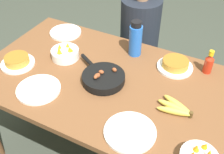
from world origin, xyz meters
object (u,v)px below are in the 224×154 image
Objects in this scene: frittata_plate_side at (175,65)px; water_bottle at (136,39)px; fruit_bowl_citrus at (65,53)px; skillet at (103,78)px; frittata_plate_center at (17,61)px; empty_plate_far_right at (39,89)px; banana_bunch at (176,108)px; empty_plate_near_front at (66,32)px; person_figure at (138,49)px; empty_plate_far_left at (130,132)px; hot_sauce_bottle at (209,63)px.

frittata_plate_side is 0.91× the size of water_bottle.
skillet is at bearing -15.83° from fruit_bowl_citrus.
empty_plate_far_right is at bearing -25.70° from frittata_plate_center.
banana_bunch is 1.02m from empty_plate_near_front.
fruit_bowl_citrus is 0.46m from water_bottle.
person_figure reaches higher than banana_bunch.
fruit_bowl_citrus is 0.72m from person_figure.
fruit_bowl_citrus is (-0.04, 0.33, 0.03)m from empty_plate_far_right.
empty_plate_far_left is 0.22× the size of person_figure.
person_figure reaches higher than empty_plate_far_right.
person_figure reaches higher than frittata_plate_center.
water_bottle is at bearing -68.79° from skillet.
banana_bunch is 0.79m from fruit_bowl_citrus.
fruit_bowl_citrus is (-0.78, 0.12, 0.02)m from banana_bunch.
fruit_bowl_citrus is at bearing 13.69° from skillet.
person_figure reaches higher than fruit_bowl_citrus.
banana_bunch is 0.94m from person_figure.
fruit_bowl_citrus is 1.15× the size of hot_sauce_bottle.
hot_sauce_bottle is at bearing 3.54° from water_bottle.
empty_plate_far_left is (-0.04, -0.59, -0.02)m from frittata_plate_side.
hot_sauce_bottle is (0.18, 0.05, 0.04)m from frittata_plate_side.
person_figure is (-0.07, 0.71, -0.26)m from skillet.
person_figure is at bearing 124.85° from banana_bunch.
frittata_plate_side is 0.89× the size of empty_plate_far_right.
hot_sauce_bottle is (0.80, 0.61, 0.06)m from empty_plate_far_right.
skillet is 0.76m from person_figure.
empty_plate_far_right is at bearing -138.35° from frittata_plate_side.
skillet is at bearing -98.31° from water_bottle.
banana_bunch is 0.97× the size of frittata_plate_center.
frittata_plate_side is 0.97× the size of empty_plate_near_front.
fruit_bowl_citrus is (0.17, -0.25, 0.03)m from empty_plate_near_front.
frittata_plate_side reaches higher than banana_bunch.
skillet reaches higher than banana_bunch.
hot_sauce_bottle is (0.07, 0.40, 0.05)m from banana_bunch.
fruit_bowl_citrus reaches higher than banana_bunch.
banana_bunch is 0.90× the size of empty_plate_near_front.
frittata_plate_side is 0.59m from empty_plate_far_left.
skillet reaches higher than empty_plate_far_left.
empty_plate_far_right is 1.40× the size of fruit_bowl_citrus.
empty_plate_far_right is 0.21× the size of person_figure.
empty_plate_near_front is at bearing 83.45° from frittata_plate_center.
fruit_bowl_citrus is at bearing 149.74° from empty_plate_far_left.
banana_bunch is 0.82× the size of empty_plate_far_right.
frittata_plate_side is at bearing 86.59° from empty_plate_far_left.
fruit_bowl_citrus reaches higher than empty_plate_near_front.
empty_plate_near_front is at bearing 158.82° from banana_bunch.
hot_sauce_bottle reaches higher than banana_bunch.
skillet is at bearing -136.59° from frittata_plate_side.
empty_plate_far_right is at bearing -69.46° from empty_plate_near_front.
water_bottle is (-0.25, 0.61, 0.11)m from empty_plate_far_left.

